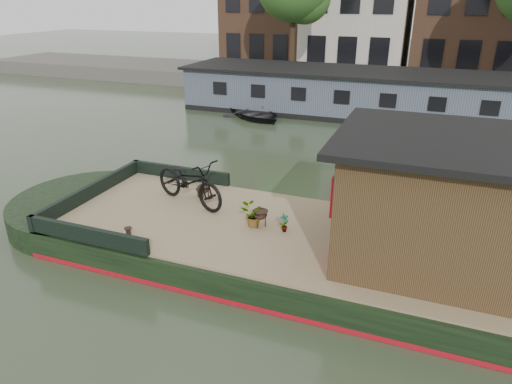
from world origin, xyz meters
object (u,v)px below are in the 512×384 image
(brazier_front, at_px, (260,219))
(dinghy, at_px, (255,111))
(potted_plant_a, at_px, (284,223))
(brazier_rear, at_px, (204,193))
(bicycle, at_px, (189,181))
(cabin, at_px, (442,200))

(brazier_front, bearing_deg, dinghy, 111.64)
(potted_plant_a, bearing_deg, brazier_rear, 159.15)
(bicycle, distance_m, brazier_front, 2.14)
(brazier_front, bearing_deg, cabin, -0.31)
(cabin, distance_m, brazier_front, 3.73)
(brazier_rear, height_order, dinghy, brazier_rear)
(potted_plant_a, xyz_separation_m, brazier_rear, (-2.38, 0.91, -0.03))
(brazier_front, xyz_separation_m, brazier_rear, (-1.82, 0.87, -0.01))
(bicycle, height_order, brazier_rear, bicycle)
(dinghy, bearing_deg, bicycle, -132.48)
(dinghy, bearing_deg, brazier_rear, -131.00)
(dinghy, bearing_deg, brazier_front, -123.81)
(bicycle, xyz_separation_m, brazier_rear, (0.22, 0.33, -0.40))
(cabin, height_order, brazier_rear, cabin)
(brazier_rear, bearing_deg, bicycle, -123.18)
(brazier_rear, bearing_deg, cabin, -9.35)
(brazier_front, xyz_separation_m, dinghy, (-4.56, 11.48, -0.50))
(cabin, distance_m, potted_plant_a, 3.19)
(bicycle, bearing_deg, dinghy, 32.87)
(cabin, distance_m, bicycle, 5.68)
(brazier_front, bearing_deg, potted_plant_a, -3.78)
(bicycle, distance_m, dinghy, 11.26)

